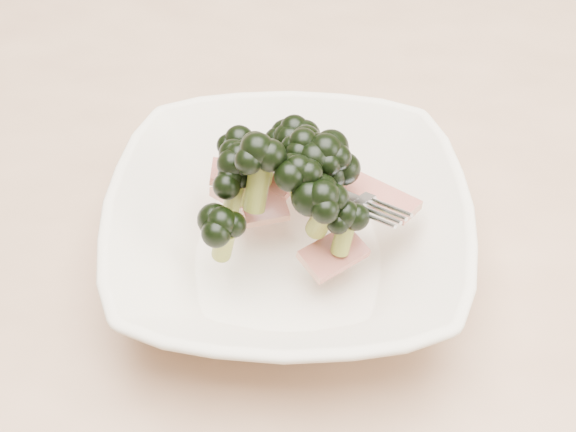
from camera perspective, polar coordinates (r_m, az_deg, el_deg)
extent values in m
cube|color=tan|center=(0.66, 3.62, -1.21)|extent=(1.20, 0.80, 0.04)
imported|color=silver|center=(0.58, 0.00, -1.23)|extent=(0.27, 0.27, 0.06)
cylinder|color=olive|center=(0.54, 2.42, -0.25)|extent=(0.02, 0.02, 0.04)
ellipsoid|color=black|center=(0.53, 2.49, 1.41)|extent=(0.04, 0.04, 0.03)
cylinder|color=olive|center=(0.57, 2.58, 2.80)|extent=(0.02, 0.03, 0.04)
ellipsoid|color=black|center=(0.55, 2.67, 4.69)|extent=(0.04, 0.04, 0.03)
cylinder|color=olive|center=(0.56, -4.61, -1.95)|extent=(0.02, 0.02, 0.04)
ellipsoid|color=black|center=(0.54, -4.75, -0.43)|extent=(0.04, 0.04, 0.03)
cylinder|color=olive|center=(0.60, -3.37, 3.36)|extent=(0.02, 0.02, 0.05)
ellipsoid|color=black|center=(0.58, -3.49, 5.42)|extent=(0.04, 0.04, 0.03)
cylinder|color=olive|center=(0.58, 1.64, 3.03)|extent=(0.02, 0.02, 0.04)
ellipsoid|color=black|center=(0.56, 1.69, 4.76)|extent=(0.04, 0.04, 0.03)
cylinder|color=olive|center=(0.54, 0.71, 1.91)|extent=(0.02, 0.01, 0.03)
ellipsoid|color=black|center=(0.53, 0.73, 3.41)|extent=(0.03, 0.03, 0.03)
cylinder|color=olive|center=(0.60, -1.57, 3.22)|extent=(0.02, 0.01, 0.02)
ellipsoid|color=black|center=(0.59, -1.60, 4.34)|extent=(0.03, 0.03, 0.02)
cylinder|color=olive|center=(0.58, 3.11, 2.05)|extent=(0.02, 0.02, 0.04)
ellipsoid|color=black|center=(0.56, 3.21, 3.83)|extent=(0.04, 0.04, 0.03)
cylinder|color=olive|center=(0.57, -3.99, 0.99)|extent=(0.02, 0.01, 0.04)
ellipsoid|color=black|center=(0.55, -4.11, 2.81)|extent=(0.03, 0.03, 0.02)
cylinder|color=olive|center=(0.55, 4.00, -1.30)|extent=(0.02, 0.02, 0.03)
ellipsoid|color=black|center=(0.54, 4.11, 0.16)|extent=(0.03, 0.03, 0.03)
cylinder|color=olive|center=(0.59, -3.35, 2.08)|extent=(0.01, 0.02, 0.03)
ellipsoid|color=black|center=(0.57, -3.43, 3.42)|extent=(0.03, 0.03, 0.02)
cylinder|color=olive|center=(0.61, 0.44, 4.22)|extent=(0.03, 0.02, 0.05)
ellipsoid|color=black|center=(0.59, 0.45, 6.18)|extent=(0.04, 0.04, 0.03)
cylinder|color=olive|center=(0.61, 0.05, 3.71)|extent=(0.03, 0.02, 0.05)
ellipsoid|color=black|center=(0.59, 0.05, 5.61)|extent=(0.03, 0.03, 0.03)
cylinder|color=olive|center=(0.55, -2.13, 2.51)|extent=(0.02, 0.03, 0.05)
ellipsoid|color=black|center=(0.53, -2.21, 4.75)|extent=(0.04, 0.04, 0.03)
cylinder|color=olive|center=(0.61, 0.02, 3.63)|extent=(0.03, 0.02, 0.04)
ellipsoid|color=black|center=(0.59, 0.02, 5.52)|extent=(0.04, 0.04, 0.03)
cylinder|color=olive|center=(0.57, 1.06, 3.28)|extent=(0.03, 0.02, 0.04)
ellipsoid|color=black|center=(0.55, 1.09, 5.23)|extent=(0.03, 0.03, 0.03)
cylinder|color=olive|center=(0.57, -3.40, 2.47)|extent=(0.02, 0.02, 0.04)
ellipsoid|color=black|center=(0.55, -3.51, 4.29)|extent=(0.03, 0.03, 0.03)
cube|color=maroon|center=(0.61, -3.37, 1.57)|extent=(0.05, 0.05, 0.03)
cube|color=maroon|center=(0.57, 3.26, -2.70)|extent=(0.05, 0.05, 0.01)
cube|color=maroon|center=(0.61, -1.94, 1.39)|extent=(0.05, 0.06, 0.02)
cube|color=maroon|center=(0.58, 6.60, 1.31)|extent=(0.06, 0.05, 0.01)
cube|color=maroon|center=(0.61, 2.25, 2.56)|extent=(0.03, 0.04, 0.02)
cube|color=maroon|center=(0.62, -0.31, 2.80)|extent=(0.04, 0.05, 0.01)
cube|color=maroon|center=(0.61, -3.56, 2.95)|extent=(0.04, 0.03, 0.02)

